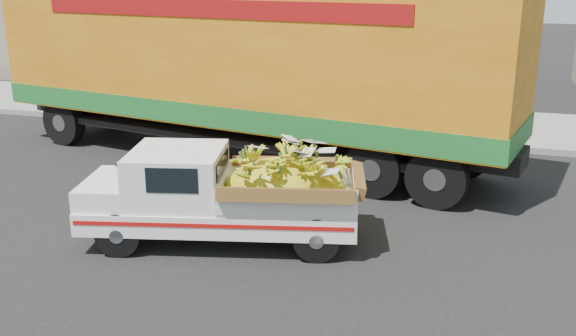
% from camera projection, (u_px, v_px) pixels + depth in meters
% --- Properties ---
extents(ground, '(100.00, 100.00, 0.00)m').
position_uv_depth(ground, '(197.00, 261.00, 9.34)').
color(ground, black).
rests_on(ground, ground).
extents(curb, '(60.00, 0.25, 0.15)m').
position_uv_depth(curb, '(325.00, 134.00, 16.32)').
color(curb, gray).
rests_on(curb, ground).
extents(sidewalk, '(60.00, 4.00, 0.14)m').
position_uv_depth(sidewalk, '(343.00, 117.00, 18.24)').
color(sidewalk, gray).
rests_on(sidewalk, ground).
extents(building_left, '(18.00, 6.00, 5.00)m').
position_uv_depth(building_left, '(178.00, 13.00, 25.19)').
color(building_left, gray).
rests_on(building_left, ground).
extents(pickup_truck, '(4.39, 2.45, 1.46)m').
position_uv_depth(pickup_truck, '(241.00, 194.00, 9.80)').
color(pickup_truck, black).
rests_on(pickup_truck, ground).
extents(semi_trailer, '(12.08, 4.80, 3.80)m').
position_uv_depth(semi_trailer, '(242.00, 64.00, 13.84)').
color(semi_trailer, black).
rests_on(semi_trailer, ground).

